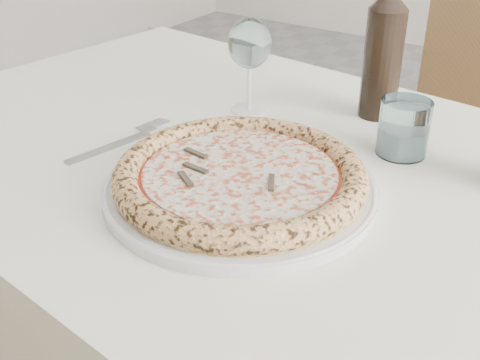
{
  "coord_description": "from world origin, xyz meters",
  "views": [
    {
      "loc": [
        0.32,
        -0.88,
        1.17
      ],
      "look_at": [
        -0.06,
        -0.3,
        0.78
      ],
      "focal_mm": 45.0,
      "sensor_mm": 36.0,
      "label": 1
    }
  ],
  "objects_px": {
    "chair_far": "(466,125)",
    "plate": "(240,187)",
    "pizza": "(240,176)",
    "wine_bottle": "(383,53)",
    "dining_table": "(276,218)",
    "wine_glass": "(250,46)",
    "tumbler": "(403,131)"
  },
  "relations": [
    {
      "from": "plate",
      "to": "wine_bottle",
      "type": "relative_size",
      "value": 1.41
    },
    {
      "from": "plate",
      "to": "pizza",
      "type": "distance_m",
      "value": 0.02
    },
    {
      "from": "plate",
      "to": "pizza",
      "type": "relative_size",
      "value": 1.09
    },
    {
      "from": "dining_table",
      "to": "wine_glass",
      "type": "bearing_deg",
      "value": 135.04
    },
    {
      "from": "chair_far",
      "to": "tumbler",
      "type": "relative_size",
      "value": 11.05
    },
    {
      "from": "dining_table",
      "to": "wine_glass",
      "type": "relative_size",
      "value": 8.96
    },
    {
      "from": "chair_far",
      "to": "wine_glass",
      "type": "distance_m",
      "value": 0.79
    },
    {
      "from": "pizza",
      "to": "wine_glass",
      "type": "height_order",
      "value": "wine_glass"
    },
    {
      "from": "chair_far",
      "to": "plate",
      "type": "relative_size",
      "value": 2.55
    },
    {
      "from": "pizza",
      "to": "wine_bottle",
      "type": "relative_size",
      "value": 1.3
    },
    {
      "from": "chair_far",
      "to": "pizza",
      "type": "xyz_separation_m",
      "value": [
        -0.08,
        -0.93,
        0.25
      ]
    },
    {
      "from": "pizza",
      "to": "wine_bottle",
      "type": "bearing_deg",
      "value": 82.15
    },
    {
      "from": "dining_table",
      "to": "tumbler",
      "type": "bearing_deg",
      "value": 44.44
    },
    {
      "from": "plate",
      "to": "tumbler",
      "type": "height_order",
      "value": "tumbler"
    },
    {
      "from": "chair_far",
      "to": "wine_bottle",
      "type": "xyz_separation_m",
      "value": [
        -0.03,
        -0.58,
        0.33
      ]
    },
    {
      "from": "chair_far",
      "to": "plate",
      "type": "bearing_deg",
      "value": -95.1
    },
    {
      "from": "chair_far",
      "to": "dining_table",
      "type": "bearing_deg",
      "value": -95.71
    },
    {
      "from": "dining_table",
      "to": "chair_far",
      "type": "height_order",
      "value": "chair_far"
    },
    {
      "from": "pizza",
      "to": "wine_glass",
      "type": "bearing_deg",
      "value": 120.55
    },
    {
      "from": "dining_table",
      "to": "pizza",
      "type": "distance_m",
      "value": 0.16
    },
    {
      "from": "chair_far",
      "to": "plate",
      "type": "xyz_separation_m",
      "value": [
        -0.08,
        -0.93,
        0.23
      ]
    },
    {
      "from": "wine_glass",
      "to": "tumbler",
      "type": "distance_m",
      "value": 0.29
    },
    {
      "from": "plate",
      "to": "tumbler",
      "type": "relative_size",
      "value": 4.33
    },
    {
      "from": "dining_table",
      "to": "tumbler",
      "type": "distance_m",
      "value": 0.23
    },
    {
      "from": "plate",
      "to": "wine_glass",
      "type": "height_order",
      "value": "wine_glass"
    },
    {
      "from": "dining_table",
      "to": "wine_bottle",
      "type": "height_order",
      "value": "wine_bottle"
    },
    {
      "from": "chair_far",
      "to": "wine_bottle",
      "type": "height_order",
      "value": "wine_bottle"
    },
    {
      "from": "chair_far",
      "to": "pizza",
      "type": "bearing_deg",
      "value": -95.1
    },
    {
      "from": "pizza",
      "to": "chair_far",
      "type": "bearing_deg",
      "value": 84.9
    },
    {
      "from": "dining_table",
      "to": "wine_bottle",
      "type": "bearing_deg",
      "value": 79.07
    },
    {
      "from": "tumbler",
      "to": "wine_bottle",
      "type": "distance_m",
      "value": 0.16
    },
    {
      "from": "plate",
      "to": "tumbler",
      "type": "distance_m",
      "value": 0.27
    }
  ]
}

